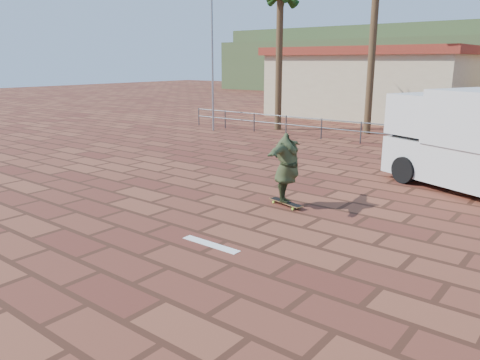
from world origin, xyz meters
name	(u,v)px	position (x,y,z in m)	size (l,w,h in m)	color
ground	(223,222)	(0.00, 0.00, 0.00)	(120.00, 120.00, 0.00)	brown
paint_stripe	(211,244)	(0.70, -1.20, 0.00)	(1.40, 0.22, 0.01)	white
guardrail	(405,133)	(0.00, 12.00, 0.68)	(24.06, 0.06, 1.00)	#47494F
flagpole	(214,41)	(-9.87, 11.00, 4.64)	(1.30, 0.10, 8.00)	gray
building_west	(370,82)	(-6.00, 22.00, 2.28)	(12.60, 7.60, 4.50)	beige
hill_back	(361,58)	(-22.00, 56.00, 4.00)	(35.00, 14.00, 8.00)	#384C28
longboard	(286,203)	(0.47, 1.98, 0.09)	(1.10, 0.50, 0.11)	olive
skateboarder	(287,168)	(0.47, 1.98, 1.00)	(2.21, 0.60, 1.80)	#303A1F
car_silver	(450,128)	(1.28, 13.99, 0.76)	(1.80, 4.47, 1.52)	silver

